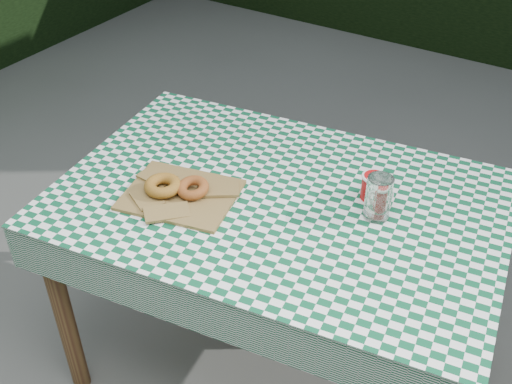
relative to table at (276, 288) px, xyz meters
The scene contains 8 objects.
ground 0.39m from the table, 85.39° to the left, with size 60.00×60.00×0.00m, color #595953.
table is the anchor object (origin of this frame).
tablecloth 0.38m from the table, ahead, with size 1.31×0.88×0.01m, color #0B4B2C.
paper_bag 0.49m from the table, 149.00° to the right, with size 0.32×0.26×0.02m, color olive.
bagel_front 0.54m from the table, 149.90° to the right, with size 0.11×0.11×0.03m, color #A47422.
bagel_back 0.48m from the table, 148.77° to the right, with size 0.10×0.10×0.03m, color #94461E.
coffee_mug 0.50m from the table, 32.28° to the left, with size 0.14×0.14×0.08m, color #9F0A0B, non-canonical shape.
drinking_glass 0.53m from the table, 14.55° to the left, with size 0.07×0.07×0.13m, color white.
Camera 1 is at (0.71, -1.38, 1.86)m, focal length 43.30 mm.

